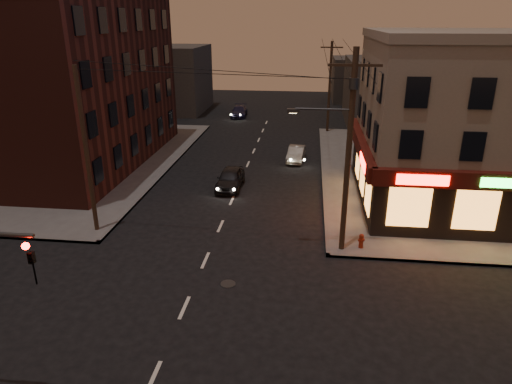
# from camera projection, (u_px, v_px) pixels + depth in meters

# --- Properties ---
(ground) EXTENTS (120.00, 120.00, 0.00)m
(ground) POSITION_uv_depth(u_px,v_px,m) (184.00, 308.00, 19.05)
(ground) COLOR black
(ground) RESTS_ON ground
(sidewalk_ne) EXTENTS (24.00, 28.00, 0.15)m
(sidewalk_ne) POSITION_uv_depth(u_px,v_px,m) (480.00, 176.00, 34.68)
(sidewalk_ne) COLOR #514F4C
(sidewalk_ne) RESTS_ON ground
(sidewalk_nw) EXTENTS (24.00, 28.00, 0.15)m
(sidewalk_nw) POSITION_uv_depth(u_px,v_px,m) (36.00, 159.00, 38.60)
(sidewalk_nw) COLOR #514F4C
(sidewalk_nw) RESTS_ON ground
(pizza_building) EXTENTS (15.85, 12.85, 10.50)m
(pizza_building) POSITION_uv_depth(u_px,v_px,m) (491.00, 122.00, 27.85)
(pizza_building) COLOR gray
(pizza_building) RESTS_ON sidewalk_ne
(brick_apartment) EXTENTS (12.00, 20.00, 13.00)m
(brick_apartment) POSITION_uv_depth(u_px,v_px,m) (63.00, 81.00, 35.85)
(brick_apartment) COLOR #411A15
(brick_apartment) RESTS_ON sidewalk_nw
(bg_building_ne_a) EXTENTS (10.00, 12.00, 7.00)m
(bg_building_ne_a) POSITION_uv_depth(u_px,v_px,m) (392.00, 91.00, 51.49)
(bg_building_ne_a) COLOR #3F3D3A
(bg_building_ne_a) RESTS_ON ground
(bg_building_nw) EXTENTS (9.00, 10.00, 8.00)m
(bg_building_nw) POSITION_uv_depth(u_px,v_px,m) (170.00, 79.00, 57.96)
(bg_building_nw) COLOR #3F3D3A
(bg_building_nw) RESTS_ON ground
(bg_building_ne_b) EXTENTS (8.00, 8.00, 6.00)m
(bg_building_ne_b) POSITION_uv_depth(u_px,v_px,m) (361.00, 80.00, 64.86)
(bg_building_ne_b) COLOR #3F3D3A
(bg_building_ne_b) RESTS_ON ground
(utility_pole_main) EXTENTS (4.20, 0.44, 10.00)m
(utility_pole_main) POSITION_uv_depth(u_px,v_px,m) (347.00, 143.00, 21.63)
(utility_pole_main) COLOR #382619
(utility_pole_main) RESTS_ON sidewalk_ne
(utility_pole_far) EXTENTS (0.26, 0.26, 9.00)m
(utility_pole_far) POSITION_uv_depth(u_px,v_px,m) (330.00, 87.00, 46.30)
(utility_pole_far) COLOR #382619
(utility_pole_far) RESTS_ON sidewalk_ne
(utility_pole_west) EXTENTS (0.24, 0.24, 9.00)m
(utility_pole_west) POSITION_uv_depth(u_px,v_px,m) (86.00, 152.00, 24.15)
(utility_pole_west) COLOR #382619
(utility_pole_west) RESTS_ON sidewalk_nw
(sedan_near) EXTENTS (1.73, 4.16, 1.41)m
(sedan_near) POSITION_uv_depth(u_px,v_px,m) (230.00, 178.00, 32.17)
(sedan_near) COLOR black
(sedan_near) RESTS_ON ground
(sedan_mid) EXTENTS (1.61, 3.80, 1.22)m
(sedan_mid) POSITION_uv_depth(u_px,v_px,m) (296.00, 154.00, 38.29)
(sedan_mid) COLOR slate
(sedan_mid) RESTS_ON ground
(sedan_far) EXTENTS (1.96, 4.42, 1.26)m
(sedan_far) POSITION_uv_depth(u_px,v_px,m) (239.00, 111.00, 55.30)
(sedan_far) COLOR #1D1C38
(sedan_far) RESTS_ON ground
(fire_hydrant) EXTENTS (0.36, 0.36, 0.78)m
(fire_hydrant) POSITION_uv_depth(u_px,v_px,m) (361.00, 240.00, 23.56)
(fire_hydrant) COLOR maroon
(fire_hydrant) RESTS_ON sidewalk_ne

